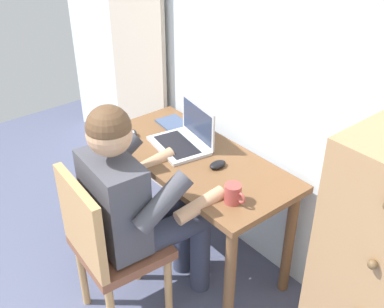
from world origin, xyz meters
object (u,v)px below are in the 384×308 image
object	(u,v)px
desk	(195,174)
laptop	(185,137)
person_seated	(138,200)
notebook_pad	(174,124)
coffee_mug	(233,194)
computer_mouse	(218,165)
desk_clock	(129,135)
chair	(107,244)

from	to	relation	value
desk	laptop	bearing A→B (deg)	164.56
person_seated	notebook_pad	size ratio (longest dim) A/B	5.79
person_seated	coffee_mug	xyz separation A→B (m)	(0.32, 0.32, 0.07)
computer_mouse	desk_clock	bearing A→B (deg)	-162.31
computer_mouse	notebook_pad	bearing A→B (deg)	167.79
desk	laptop	world-z (taller)	laptop
notebook_pad	coffee_mug	world-z (taller)	coffee_mug
laptop	computer_mouse	xyz separation A→B (m)	(0.29, -0.01, -0.04)
person_seated	computer_mouse	bearing A→B (deg)	83.91
chair	coffee_mug	bearing A→B (deg)	56.71
person_seated	computer_mouse	distance (m)	0.47
notebook_pad	person_seated	bearing A→B (deg)	-45.04
desk	chair	world-z (taller)	chair
desk_clock	desk	bearing A→B (deg)	21.53
person_seated	desk_clock	xyz separation A→B (m)	(-0.52, 0.28, 0.04)
desk	person_seated	bearing A→B (deg)	-75.89
desk	chair	xyz separation A→B (m)	(0.10, -0.62, -0.09)
laptop	notebook_pad	xyz separation A→B (m)	(-0.24, 0.10, -0.05)
desk	laptop	size ratio (longest dim) A/B	3.13
coffee_mug	desk	bearing A→B (deg)	164.23
person_seated	desk_clock	distance (m)	0.59
chair	laptop	size ratio (longest dim) A/B	2.38
desk	coffee_mug	xyz separation A→B (m)	(0.43, -0.12, 0.16)
laptop	person_seated	bearing A→B (deg)	-63.50
computer_mouse	coffee_mug	bearing A→B (deg)	-28.59
laptop	notebook_pad	size ratio (longest dim) A/B	1.80
desk_clock	coffee_mug	xyz separation A→B (m)	(0.84, 0.04, 0.03)
desk	coffee_mug	world-z (taller)	coffee_mug
chair	desk_clock	bearing A→B (deg)	137.53
person_seated	chair	bearing A→B (deg)	-93.58
desk	laptop	xyz separation A→B (m)	(-0.13, 0.03, 0.17)
chair	desk_clock	xyz separation A→B (m)	(-0.51, 0.46, 0.22)
notebook_pad	chair	bearing A→B (deg)	-53.18
laptop	computer_mouse	distance (m)	0.29
person_seated	laptop	world-z (taller)	person_seated
laptop	desk_clock	bearing A→B (deg)	-145.18
desk_clock	coffee_mug	size ratio (longest dim) A/B	0.75
desk_clock	coffee_mug	bearing A→B (deg)	2.69
notebook_pad	laptop	bearing A→B (deg)	-17.27
person_seated	laptop	xyz separation A→B (m)	(-0.24, 0.47, 0.07)
coffee_mug	laptop	bearing A→B (deg)	164.31
laptop	notebook_pad	distance (m)	0.26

